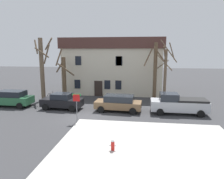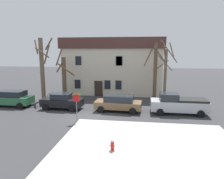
# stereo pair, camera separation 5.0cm
# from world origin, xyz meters

# --- Properties ---
(ground_plane) EXTENTS (120.00, 120.00, 0.00)m
(ground_plane) POSITION_xyz_m (0.00, 0.00, 0.00)
(ground_plane) COLOR #38383A
(sidewalk_slab) EXTENTS (11.72, 8.97, 0.12)m
(sidewalk_slab) POSITION_xyz_m (5.54, -5.32, 0.06)
(sidewalk_slab) COLOR #B7B5AD
(sidewalk_slab) RESTS_ON ground_plane
(building_main) EXTENTS (14.17, 9.30, 7.85)m
(building_main) POSITION_xyz_m (0.93, 13.89, 3.98)
(building_main) COLOR beige
(building_main) RESTS_ON ground_plane
(tree_bare_near) EXTENTS (2.38, 2.70, 7.67)m
(tree_bare_near) POSITION_xyz_m (-7.01, 6.21, 4.12)
(tree_bare_near) COLOR brown
(tree_bare_near) RESTS_ON ground_plane
(tree_bare_mid) EXTENTS (2.45, 2.45, 6.46)m
(tree_bare_mid) POSITION_xyz_m (-4.75, 7.39, 2.91)
(tree_bare_mid) COLOR brown
(tree_bare_mid) RESTS_ON ground_plane
(tree_bare_far) EXTENTS (2.82, 2.79, 7.08)m
(tree_bare_far) POSITION_xyz_m (6.70, 7.62, 3.79)
(tree_bare_far) COLOR brown
(tree_bare_far) RESTS_ON ground_plane
(tree_bare_end) EXTENTS (2.36, 2.38, 7.32)m
(tree_bare_end) POSITION_xyz_m (7.85, 7.17, 3.52)
(tree_bare_end) COLOR brown
(tree_bare_end) RESTS_ON ground_plane
(car_green_wagon) EXTENTS (4.55, 2.18, 1.76)m
(car_green_wagon) POSITION_xyz_m (-9.19, 2.89, 0.92)
(car_green_wagon) COLOR #2D6B42
(car_green_wagon) RESTS_ON ground_plane
(car_black_sedan) EXTENTS (4.41, 2.24, 1.69)m
(car_black_sedan) POSITION_xyz_m (-3.23, 2.58, 0.85)
(car_black_sedan) COLOR black
(car_black_sedan) RESTS_ON ground_plane
(car_brown_wagon) EXTENTS (4.80, 2.34, 1.65)m
(car_brown_wagon) POSITION_xyz_m (2.78, 2.59, 0.87)
(car_brown_wagon) COLOR brown
(car_brown_wagon) RESTS_ON ground_plane
(pickup_truck_silver) EXTENTS (5.44, 2.25, 2.00)m
(pickup_truck_silver) POSITION_xyz_m (8.69, 2.58, 0.97)
(pickup_truck_silver) COLOR #B7BABF
(pickup_truck_silver) RESTS_ON ground_plane
(fire_hydrant) EXTENTS (0.42, 0.22, 0.69)m
(fire_hydrant) POSITION_xyz_m (3.37, -6.26, 0.47)
(fire_hydrant) COLOR red
(fire_hydrant) RESTS_ON sidewalk_slab
(street_sign_pole) EXTENTS (0.76, 0.07, 2.48)m
(street_sign_pole) POSITION_xyz_m (-0.44, -1.19, 1.75)
(street_sign_pole) COLOR slate
(street_sign_pole) RESTS_ON ground_plane
(bicycle_leaning) EXTENTS (1.75, 0.16, 1.03)m
(bicycle_leaning) POSITION_xyz_m (-6.08, 7.13, 0.37)
(bicycle_leaning) COLOR black
(bicycle_leaning) RESTS_ON ground_plane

